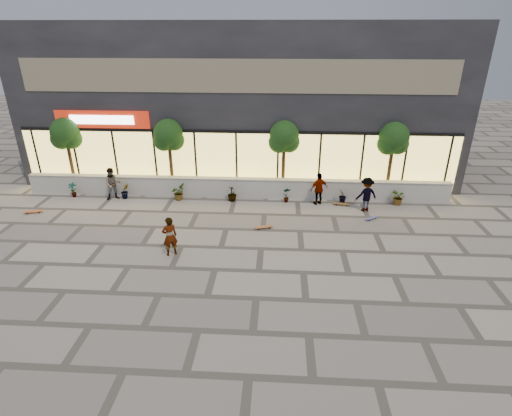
# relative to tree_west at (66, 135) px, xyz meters

# --- Properties ---
(ground) EXTENTS (80.00, 80.00, 0.00)m
(ground) POSITION_rel_tree_west_xyz_m (9.00, -7.70, -2.99)
(ground) COLOR #A9A393
(ground) RESTS_ON ground
(planter_wall) EXTENTS (22.00, 0.42, 1.04)m
(planter_wall) POSITION_rel_tree_west_xyz_m (9.00, -0.70, -2.46)
(planter_wall) COLOR silver
(planter_wall) RESTS_ON ground
(retail_building) EXTENTS (24.00, 9.17, 8.50)m
(retail_building) POSITION_rel_tree_west_xyz_m (9.00, 4.79, 1.26)
(retail_building) COLOR black
(retail_building) RESTS_ON ground
(shrub_a) EXTENTS (0.43, 0.29, 0.81)m
(shrub_a) POSITION_rel_tree_west_xyz_m (0.50, -1.25, -2.58)
(shrub_a) COLOR #103412
(shrub_a) RESTS_ON ground
(shrub_b) EXTENTS (0.57, 0.57, 0.81)m
(shrub_b) POSITION_rel_tree_west_xyz_m (3.30, -1.25, -2.58)
(shrub_b) COLOR #103412
(shrub_b) RESTS_ON ground
(shrub_c) EXTENTS (0.68, 0.77, 0.81)m
(shrub_c) POSITION_rel_tree_west_xyz_m (6.10, -1.25, -2.58)
(shrub_c) COLOR #103412
(shrub_c) RESTS_ON ground
(shrub_d) EXTENTS (0.64, 0.64, 0.81)m
(shrub_d) POSITION_rel_tree_west_xyz_m (8.90, -1.25, -2.58)
(shrub_d) COLOR #103412
(shrub_d) RESTS_ON ground
(shrub_e) EXTENTS (0.46, 0.35, 0.81)m
(shrub_e) POSITION_rel_tree_west_xyz_m (11.70, -1.25, -2.58)
(shrub_e) COLOR #103412
(shrub_e) RESTS_ON ground
(shrub_f) EXTENTS (0.55, 0.57, 0.81)m
(shrub_f) POSITION_rel_tree_west_xyz_m (14.50, -1.25, -2.58)
(shrub_f) COLOR #103412
(shrub_f) RESTS_ON ground
(shrub_g) EXTENTS (0.77, 0.84, 0.81)m
(shrub_g) POSITION_rel_tree_west_xyz_m (17.30, -1.25, -2.58)
(shrub_g) COLOR #103412
(shrub_g) RESTS_ON ground
(tree_west) EXTENTS (1.60, 1.50, 3.92)m
(tree_west) POSITION_rel_tree_west_xyz_m (0.00, 0.00, 0.00)
(tree_west) COLOR #412D17
(tree_west) RESTS_ON ground
(tree_midwest) EXTENTS (1.60, 1.50, 3.92)m
(tree_midwest) POSITION_rel_tree_west_xyz_m (5.50, 0.00, 0.00)
(tree_midwest) COLOR #412D17
(tree_midwest) RESTS_ON ground
(tree_mideast) EXTENTS (1.60, 1.50, 3.92)m
(tree_mideast) POSITION_rel_tree_west_xyz_m (11.50, 0.00, 0.00)
(tree_mideast) COLOR #412D17
(tree_mideast) RESTS_ON ground
(tree_east) EXTENTS (1.60, 1.50, 3.92)m
(tree_east) POSITION_rel_tree_west_xyz_m (17.00, 0.00, 0.00)
(tree_east) COLOR #412D17
(tree_east) RESTS_ON ground
(skater_center) EXTENTS (0.70, 0.63, 1.62)m
(skater_center) POSITION_rel_tree_west_xyz_m (7.13, -6.73, -2.18)
(skater_center) COLOR white
(skater_center) RESTS_ON ground
(skater_left) EXTENTS (1.00, 0.90, 1.69)m
(skater_left) POSITION_rel_tree_west_xyz_m (2.77, -1.40, -2.14)
(skater_left) COLOR #977E61
(skater_left) RESTS_ON ground
(skater_right_near) EXTENTS (1.04, 0.78, 1.65)m
(skater_right_near) POSITION_rel_tree_west_xyz_m (13.30, -1.40, -2.16)
(skater_right_near) COLOR silver
(skater_right_near) RESTS_ON ground
(skater_right_far) EXTENTS (1.23, 0.93, 1.70)m
(skater_right_far) POSITION_rel_tree_west_xyz_m (15.50, -2.06, -2.14)
(skater_right_far) COLOR maroon
(skater_right_far) RESTS_ON ground
(skateboard_center) EXTENTS (0.86, 0.45, 0.10)m
(skateboard_center) POSITION_rel_tree_west_xyz_m (10.67, -4.28, -2.90)
(skateboard_center) COLOR #A05B34
(skateboard_center) RESTS_ON ground
(skateboard_left) EXTENTS (0.86, 0.44, 0.10)m
(skateboard_left) POSITION_rel_tree_west_xyz_m (-0.50, -3.33, -2.90)
(skateboard_left) COLOR #C95625
(skateboard_left) RESTS_ON ground
(skateboard_right_near) EXTENTS (0.88, 0.37, 0.10)m
(skateboard_right_near) POSITION_rel_tree_west_xyz_m (14.48, -1.50, -2.90)
(skateboard_right_near) COLOR brown
(skateboard_right_near) RESTS_ON ground
(skateboard_right_far) EXTENTS (0.69, 0.57, 0.09)m
(skateboard_right_far) POSITION_rel_tree_west_xyz_m (15.64, -3.04, -2.91)
(skateboard_right_far) COLOR #565399
(skateboard_right_far) RESTS_ON ground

